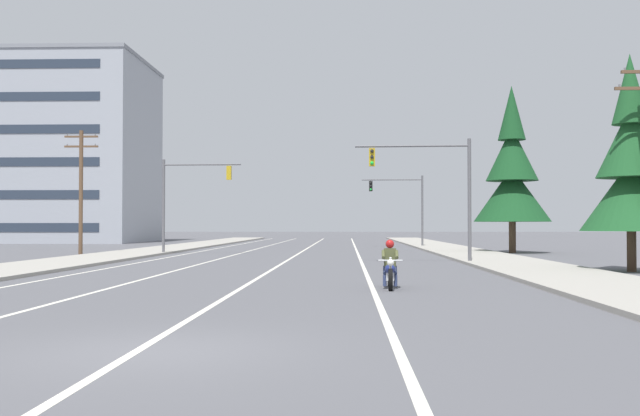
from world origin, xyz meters
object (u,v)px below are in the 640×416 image
traffic_signal_near_right (435,180)px  traffic_signal_mid_right (404,199)px  traffic_signal_near_left (186,191)px  apartment_building_far_left_block (16,152)px  motorcycle_with_rider (390,269)px  utility_pole_left_near (81,187)px  conifer_tree_right_verge_near (631,171)px  conifer_tree_right_verge_far (512,176)px

traffic_signal_near_right → traffic_signal_mid_right: (0.64, 27.66, -0.03)m
traffic_signal_near_right → traffic_signal_mid_right: same height
traffic_signal_near_left → apartment_building_far_left_block: (-26.76, 34.33, 6.08)m
motorcycle_with_rider → traffic_signal_near_left: size_ratio=0.35×
traffic_signal_mid_right → utility_pole_left_near: size_ratio=0.77×
traffic_signal_mid_right → apartment_building_far_left_block: bearing=157.2°
utility_pole_left_near → conifer_tree_right_verge_near: conifer_tree_right_verge_near is taller
motorcycle_with_rider → conifer_tree_right_verge_far: conifer_tree_right_verge_far is taller
traffic_signal_near_right → motorcycle_with_rider: bearing=-102.0°
motorcycle_with_rider → traffic_signal_near_left: bearing=114.5°
motorcycle_with_rider → apartment_building_far_left_block: apartment_building_far_left_block is taller
traffic_signal_near_left → utility_pole_left_near: 6.90m
conifer_tree_right_verge_near → conifer_tree_right_verge_far: 20.82m
traffic_signal_near_right → apartment_building_far_left_block: bearing=132.5°
conifer_tree_right_verge_far → motorcycle_with_rider: bearing=-109.1°
conifer_tree_right_verge_near → utility_pole_left_near: bearing=149.1°
motorcycle_with_rider → conifer_tree_right_verge_near: (10.31, 8.35, 3.51)m
traffic_signal_near_left → motorcycle_with_rider: bearing=-65.5°
traffic_signal_near_right → traffic_signal_mid_right: size_ratio=1.00×
motorcycle_with_rider → traffic_signal_near_right: size_ratio=0.35×
traffic_signal_near_right → conifer_tree_right_verge_near: (7.19, -6.41, -0.05)m
motorcycle_with_rider → conifer_tree_right_verge_near: 13.72m
traffic_signal_near_right → utility_pole_left_near: (-21.78, 10.93, 0.26)m
utility_pole_left_near → apartment_building_far_left_block: (-19.87, 34.49, 5.78)m
conifer_tree_right_verge_near → apartment_building_far_left_block: apartment_building_far_left_block is taller
utility_pole_left_near → traffic_signal_near_left: bearing=1.3°
motorcycle_with_rider → conifer_tree_right_verge_far: (10.09, 29.13, 4.69)m
apartment_building_far_left_block → traffic_signal_near_right: bearing=-47.5°
motorcycle_with_rider → apartment_building_far_left_block: 72.10m
traffic_signal_mid_right → conifer_tree_right_verge_far: conifer_tree_right_verge_far is taller
traffic_signal_near_right → conifer_tree_right_verge_far: conifer_tree_right_verge_far is taller
motorcycle_with_rider → traffic_signal_mid_right: bearing=84.9°
motorcycle_with_rider → conifer_tree_right_verge_near: bearing=39.0°
conifer_tree_right_verge_far → conifer_tree_right_verge_near: bearing=-89.4°
traffic_signal_near_right → traffic_signal_near_left: (-14.88, 11.09, -0.03)m
conifer_tree_right_verge_near → motorcycle_with_rider: bearing=-141.0°
traffic_signal_near_left → conifer_tree_right_verge_far: bearing=8.5°
traffic_signal_mid_right → apartment_building_far_left_block: apartment_building_far_left_block is taller
conifer_tree_right_verge_far → traffic_signal_mid_right: bearing=115.5°
traffic_signal_near_right → utility_pole_left_near: 24.37m
conifer_tree_right_verge_near → apartment_building_far_left_block: 71.48m
traffic_signal_near_left → utility_pole_left_near: bearing=-178.7°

